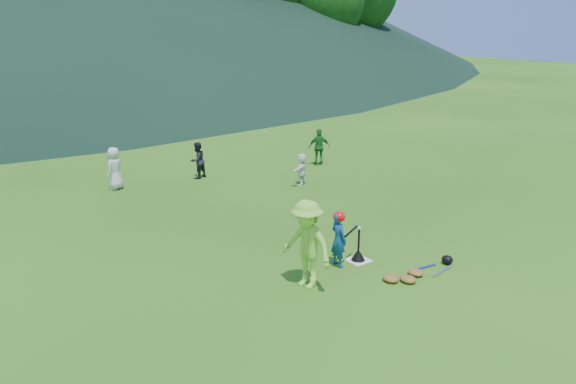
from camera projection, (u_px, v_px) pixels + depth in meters
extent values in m
plane|color=#235112|center=(358.00, 261.00, 11.84)|extent=(120.00, 120.00, 0.00)
cube|color=silver|center=(358.00, 260.00, 11.84)|extent=(0.45, 0.45, 0.02)
sphere|color=white|center=(359.00, 228.00, 11.63)|extent=(0.08, 0.08, 0.08)
imported|color=navy|center=(339.00, 240.00, 11.45)|extent=(0.30, 0.44, 1.15)
imported|color=#87D63F|center=(307.00, 244.00, 10.47)|extent=(0.84, 1.21, 1.72)
imported|color=silver|center=(115.00, 168.00, 16.69)|extent=(0.74, 0.69, 1.27)
imported|color=black|center=(197.00, 160.00, 17.86)|extent=(0.68, 0.61, 1.17)
imported|color=#1F6A2A|center=(319.00, 147.00, 19.48)|extent=(0.81, 0.62, 1.28)
imported|color=white|center=(302.00, 169.00, 17.17)|extent=(0.91, 0.75, 0.98)
cone|color=black|center=(358.00, 256.00, 11.81)|extent=(0.30, 0.30, 0.18)
cylinder|color=black|center=(359.00, 241.00, 11.71)|extent=(0.04, 0.04, 0.50)
ellipsoid|color=red|center=(339.00, 217.00, 11.30)|extent=(0.24, 0.26, 0.22)
cylinder|color=black|center=(351.00, 231.00, 11.55)|extent=(0.58, 0.30, 0.07)
ellipsoid|color=olive|center=(408.00, 279.00, 10.86)|extent=(0.28, 0.34, 0.13)
ellipsoid|color=olive|center=(416.00, 272.00, 11.15)|extent=(0.28, 0.34, 0.13)
ellipsoid|color=olive|center=(391.00, 278.00, 10.89)|extent=(0.28, 0.34, 0.13)
cylinder|color=silver|center=(442.00, 271.00, 11.30)|extent=(0.72, 0.17, 0.06)
cylinder|color=#263FA5|center=(422.00, 267.00, 11.46)|extent=(0.68, 0.15, 0.05)
ellipsoid|color=black|center=(447.00, 260.00, 11.66)|extent=(0.22, 0.24, 0.19)
cube|color=gray|center=(34.00, 95.00, 33.24)|extent=(70.00, 0.03, 1.20)
cube|color=yellow|center=(32.00, 84.00, 33.05)|extent=(70.00, 0.08, 0.08)
cylinder|color=gray|center=(34.00, 95.00, 33.24)|extent=(0.07, 0.07, 1.30)
cylinder|color=gray|center=(427.00, 67.00, 53.04)|extent=(0.07, 0.07, 1.30)
cylinder|color=#382314|center=(37.00, 65.00, 38.00)|extent=(0.56, 0.56, 3.81)
cylinder|color=#382314|center=(99.00, 57.00, 41.78)|extent=(0.56, 0.56, 4.41)
cylinder|color=#382314|center=(177.00, 65.00, 42.35)|extent=(0.56, 0.56, 3.25)
cylinder|color=#382314|center=(222.00, 57.00, 46.14)|extent=(0.56, 0.56, 3.85)
cylinder|color=#382314|center=(260.00, 51.00, 49.92)|extent=(0.56, 0.56, 4.44)
cylinder|color=#382314|center=(323.00, 57.00, 50.49)|extent=(0.56, 0.56, 3.29)
cylinder|color=#382314|center=(352.00, 51.00, 54.28)|extent=(0.56, 0.56, 3.88)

